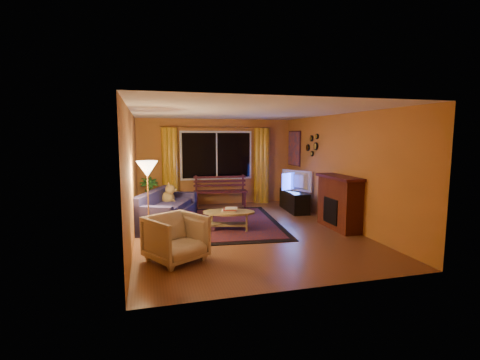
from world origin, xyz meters
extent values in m
cube|color=brown|center=(0.00, 0.00, -0.01)|extent=(4.50, 6.00, 0.02)
cube|color=white|center=(0.00, 0.00, 2.51)|extent=(4.50, 6.00, 0.02)
cube|color=#C67E38|center=(0.00, 3.01, 1.25)|extent=(4.50, 0.02, 2.50)
cube|color=#C67E38|center=(-2.26, 0.00, 1.25)|extent=(0.02, 6.00, 2.50)
cube|color=#C67E38|center=(2.26, 0.00, 1.25)|extent=(0.02, 6.00, 2.50)
cube|color=black|center=(0.00, 2.94, 1.45)|extent=(2.00, 0.02, 1.30)
cylinder|color=#BF8C3F|center=(0.00, 2.90, 2.25)|extent=(3.20, 0.03, 0.03)
cylinder|color=gold|center=(-1.35, 2.88, 1.12)|extent=(0.36, 0.36, 2.24)
cylinder|color=gold|center=(1.35, 2.88, 1.12)|extent=(0.36, 0.36, 2.24)
cube|color=#391218|center=(0.02, 2.53, 0.23)|extent=(1.54, 0.60, 0.45)
imported|color=#235B1E|center=(-1.94, 2.53, 0.46)|extent=(0.62, 0.62, 0.91)
cube|color=#232047|center=(-1.56, 0.76, 0.40)|extent=(1.53, 2.13, 0.79)
imported|color=beige|center=(-1.55, -1.51, 0.42)|extent=(1.08, 1.06, 0.83)
cylinder|color=#BF8C3F|center=(-1.96, -0.27, 0.77)|extent=(0.32, 0.32, 1.55)
cube|color=#60190C|center=(-0.07, 0.66, 0.01)|extent=(2.38, 3.46, 0.02)
cylinder|color=#998850|center=(-0.30, 0.11, 0.20)|extent=(1.38, 1.38, 0.41)
cube|color=black|center=(1.85, 1.54, 0.27)|extent=(0.53, 1.32, 0.54)
imported|color=black|center=(1.85, 1.54, 0.82)|extent=(0.59, 0.90, 0.56)
cube|color=maroon|center=(2.05, -0.40, 0.55)|extent=(0.40, 1.20, 1.10)
cube|color=#D74A27|center=(2.22, 2.45, 1.65)|extent=(0.04, 0.76, 0.96)
camera|label=1|loc=(-1.95, -7.01, 2.01)|focal=26.00mm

